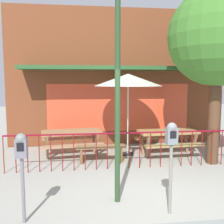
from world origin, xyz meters
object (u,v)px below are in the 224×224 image
(patio_umbrella, at_px, (128,80))
(parking_meter_far, at_px, (171,144))
(patio_bench, at_px, (101,150))
(picnic_table_right, at_px, (168,136))
(picnic_table_left, at_px, (72,136))
(street_tree, at_px, (218,38))
(parking_meter_near, at_px, (22,154))
(street_lamp, at_px, (118,59))

(patio_umbrella, height_order, parking_meter_far, patio_umbrella)
(patio_bench, relative_size, parking_meter_far, 0.88)
(picnic_table_right, bearing_deg, picnic_table_left, 173.86)
(picnic_table_right, relative_size, street_tree, 0.39)
(parking_meter_far, height_order, street_tree, street_tree)
(picnic_table_right, bearing_deg, patio_bench, -167.56)
(picnic_table_right, height_order, parking_meter_far, parking_meter_far)
(parking_meter_near, distance_m, parking_meter_far, 2.46)
(patio_umbrella, bearing_deg, parking_meter_near, -122.87)
(picnic_table_right, bearing_deg, parking_meter_near, -135.92)
(patio_bench, xyz_separation_m, street_lamp, (0.11, -2.46, 2.33))
(patio_bench, distance_m, street_lamp, 3.39)
(patio_bench, bearing_deg, parking_meter_far, -72.46)
(parking_meter_near, height_order, street_lamp, street_lamp)
(patio_bench, xyz_separation_m, parking_meter_far, (0.96, -3.02, 0.88))
(street_lamp, bearing_deg, picnic_table_left, 106.31)
(picnic_table_left, height_order, street_tree, street_tree)
(parking_meter_near, relative_size, street_tree, 0.31)
(picnic_table_left, xyz_separation_m, patio_umbrella, (1.73, -0.11, 1.71))
(picnic_table_left, bearing_deg, patio_umbrella, -3.73)
(picnic_table_left, relative_size, patio_bench, 1.40)
(picnic_table_right, bearing_deg, parking_meter_far, -108.32)
(street_tree, xyz_separation_m, street_lamp, (-2.98, -2.01, -0.76))
(patio_bench, distance_m, parking_meter_far, 3.29)
(picnic_table_right, distance_m, patio_umbrella, 2.11)
(patio_umbrella, distance_m, street_tree, 2.72)
(picnic_table_left, relative_size, street_lamp, 0.47)
(parking_meter_near, bearing_deg, patio_bench, 63.67)
(picnic_table_left, relative_size, parking_meter_far, 1.23)
(picnic_table_right, relative_size, patio_bench, 1.33)
(picnic_table_right, xyz_separation_m, parking_meter_near, (-3.61, -3.50, 0.53))
(patio_bench, xyz_separation_m, street_tree, (3.10, -0.45, 3.09))
(street_lamp, bearing_deg, patio_umbrella, 76.04)
(picnic_table_left, bearing_deg, patio_bench, -43.09)
(parking_meter_far, relative_size, street_lamp, 0.39)
(street_tree, bearing_deg, parking_meter_near, -150.71)
(patio_umbrella, bearing_deg, street_lamp, -103.96)
(picnic_table_right, height_order, parking_meter_near, parking_meter_near)
(patio_umbrella, relative_size, patio_bench, 1.79)
(parking_meter_near, distance_m, street_lamp, 2.30)
(picnic_table_right, bearing_deg, street_tree, -42.96)
(patio_umbrella, height_order, street_lamp, street_lamp)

